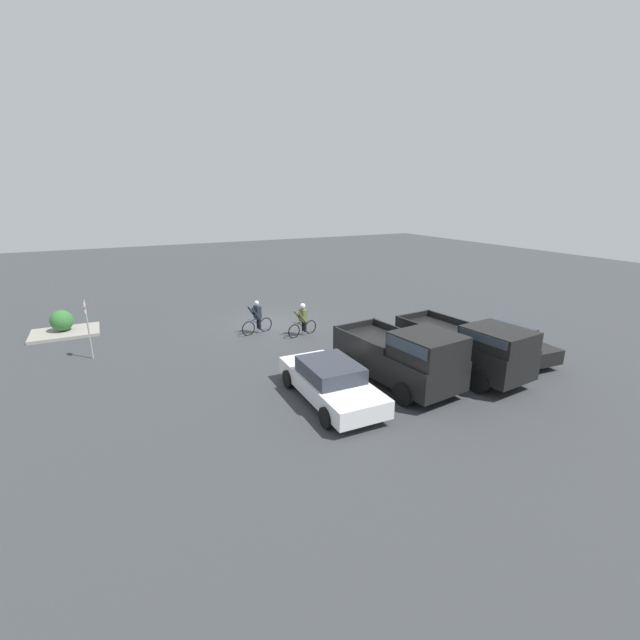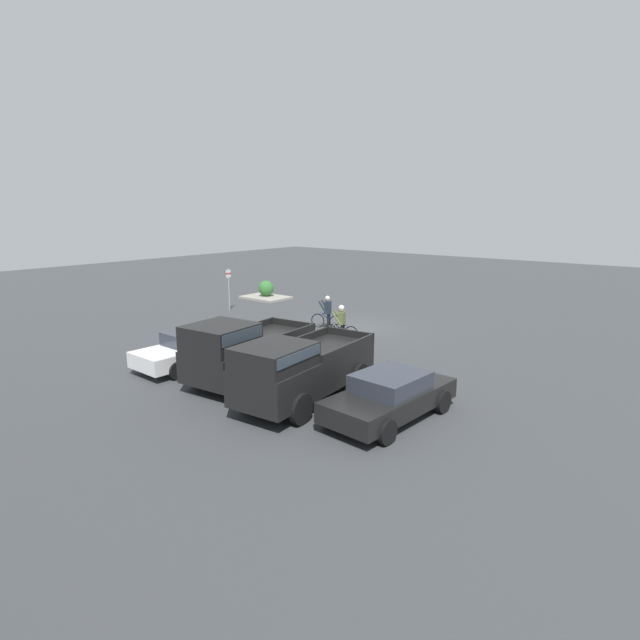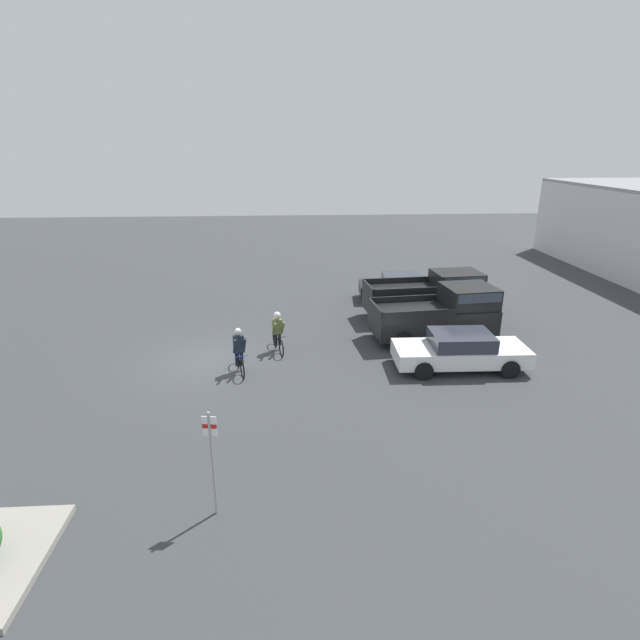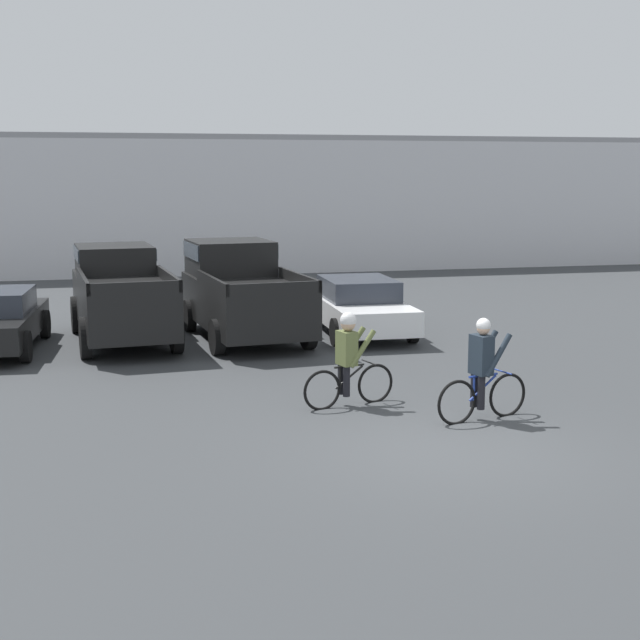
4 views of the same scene
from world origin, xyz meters
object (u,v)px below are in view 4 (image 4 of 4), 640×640
(pickup_truck_0, at_px, (120,292))
(cyclist_0, at_px, (482,370))
(sedan_1, at_px, (358,305))
(cyclist_1, at_px, (348,357))
(pickup_truck_1, at_px, (241,289))

(pickup_truck_0, xyz_separation_m, cyclist_0, (5.45, -8.30, -0.31))
(sedan_1, xyz_separation_m, cyclist_1, (-2.01, -6.56, 0.15))
(pickup_truck_0, xyz_separation_m, pickup_truck_1, (2.79, -0.26, 0.01))
(pickup_truck_1, height_order, cyclist_1, pickup_truck_1)
(pickup_truck_0, bearing_deg, pickup_truck_1, -5.31)
(pickup_truck_1, distance_m, sedan_1, 2.88)
(pickup_truck_0, bearing_deg, sedan_1, -4.28)
(cyclist_1, bearing_deg, pickup_truck_1, 97.02)
(pickup_truck_1, distance_m, cyclist_1, 6.78)
(pickup_truck_0, height_order, cyclist_0, pickup_truck_0)
(pickup_truck_0, relative_size, cyclist_1, 3.24)
(cyclist_0, bearing_deg, pickup_truck_1, 108.34)
(pickup_truck_0, height_order, pickup_truck_1, pickup_truck_1)
(cyclist_0, bearing_deg, cyclist_1, 144.34)
(sedan_1, distance_m, cyclist_0, 7.88)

